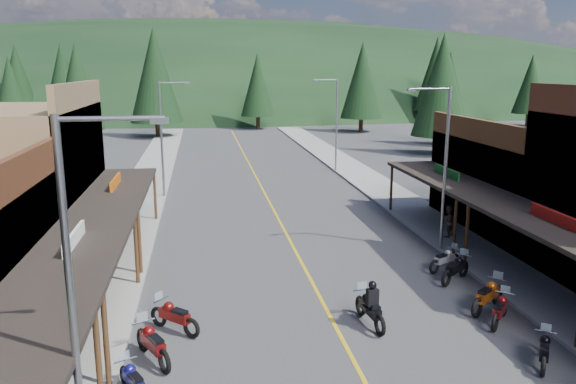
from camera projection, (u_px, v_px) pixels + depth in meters
name	position (u px, v px, depth m)	size (l,w,h in m)	color
ground	(340.00, 335.00, 18.96)	(220.00, 220.00, 0.00)	#38383A
centerline	(269.00, 201.00, 38.25)	(0.15, 90.00, 0.01)	gold
sidewalk_west	(138.00, 204.00, 36.93)	(3.40, 94.00, 0.15)	gray
sidewalk_east	(391.00, 195.00, 39.55)	(3.40, 94.00, 0.15)	gray
shop_west_3	(6.00, 181.00, 27.03)	(10.90, 10.20, 8.20)	brown
shop_east_3	(531.00, 183.00, 31.38)	(10.90, 10.20, 6.20)	#4C2D16
streetlight_0	(78.00, 292.00, 11.16)	(2.16, 0.18, 8.00)	gray
streetlight_1	(163.00, 134.00, 38.18)	(2.16, 0.18, 8.00)	gray
streetlight_2	(443.00, 162.00, 26.76)	(2.16, 0.18, 8.00)	gray
streetlight_3	(335.00, 121.00, 47.99)	(2.16, 0.18, 8.00)	gray
ridge_hill	(217.00, 102.00, 149.22)	(310.00, 140.00, 60.00)	black
pine_1	(63.00, 80.00, 81.34)	(5.88, 5.88, 12.50)	black
pine_2	(155.00, 75.00, 71.70)	(6.72, 6.72, 14.00)	black
pine_3	(258.00, 85.00, 81.85)	(5.04, 5.04, 11.00)	black
pine_4	(362.00, 80.00, 78.00)	(5.88, 5.88, 12.50)	black
pine_5	(436.00, 74.00, 91.82)	(6.72, 6.72, 14.00)	black
pine_6	(531.00, 84.00, 86.23)	(5.04, 5.04, 11.00)	black
pine_7	(17.00, 79.00, 85.92)	(5.88, 5.88, 12.50)	black
pine_8	(12.00, 99.00, 52.96)	(4.48, 4.48, 10.00)	black
pine_9	(449.00, 90.00, 64.61)	(4.93, 4.93, 10.80)	black
pine_10	(77.00, 87.00, 63.04)	(5.38, 5.38, 11.60)	black
pine_11	(442.00, 85.00, 57.08)	(5.82, 5.82, 12.40)	black
bike_west_6	(133.00, 380.00, 15.26)	(0.63, 1.89, 1.08)	navy
bike_west_7	(153.00, 342.00, 17.10)	(0.77, 2.32, 1.33)	maroon
bike_west_8	(174.00, 315.00, 19.06)	(0.73, 2.20, 1.26)	#650F0D
bike_east_6	(544.00, 349.00, 16.91)	(0.63, 1.88, 1.08)	black
bike_east_7	(500.00, 308.00, 19.69)	(0.68, 2.05, 1.17)	maroon
bike_east_8	(488.00, 294.00, 20.75)	(0.76, 2.29, 1.31)	#993F0A
bike_east_9	(456.00, 268.00, 23.59)	(0.73, 2.20, 1.26)	black
bike_east_10	(445.00, 259.00, 24.92)	(0.65, 1.96, 1.12)	#97989C
rider_on_bike	(370.00, 307.00, 19.54)	(1.05, 2.36, 1.74)	black
pedestrian_east_b	(448.00, 221.00, 29.40)	(0.84, 0.48, 1.72)	#503932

